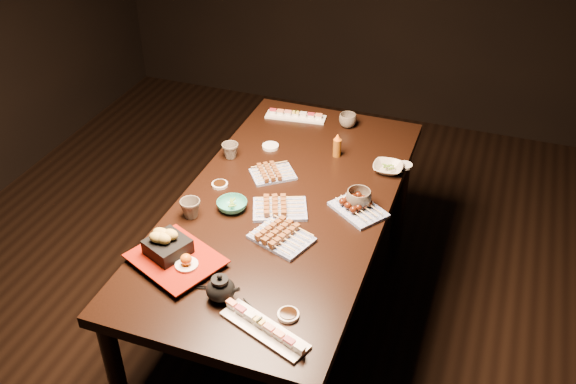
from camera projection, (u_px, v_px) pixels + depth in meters
The scene contains 23 objects.
ground at pixel (244, 339), 3.16m from camera, with size 5.00×5.00×0.00m, color black.
dining_table at pixel (284, 266), 3.04m from camera, with size 0.90×1.80×0.75m, color black.
sushi_platter_near at pixel (264, 327), 2.19m from camera, with size 0.34×0.10×0.04m, color white, non-canonical shape.
sushi_platter_far at pixel (296, 115), 3.44m from camera, with size 0.32×0.09×0.04m, color white, non-canonical shape.
yakitori_plate_center at pixel (280, 205), 2.75m from camera, with size 0.23×0.17×0.06m, color #828EB6, non-canonical shape.
yakitori_plate_right at pixel (282, 234), 2.59m from camera, with size 0.24×0.17×0.06m, color #828EB6, non-canonical shape.
yakitori_plate_left at pixel (273, 171), 2.98m from camera, with size 0.20×0.14×0.05m, color #828EB6, non-canonical shape.
tsukune_plate at pixel (359, 206), 2.75m from camera, with size 0.23×0.17×0.06m, color #828EB6, non-canonical shape.
edamame_bowl_green at pixel (232, 205), 2.77m from camera, with size 0.13×0.13×0.04m, color teal.
edamame_bowl_cream at pixel (388, 168), 3.02m from camera, with size 0.14×0.14×0.03m, color #C0B39D.
tempura_tray at pixel (175, 251), 2.46m from camera, with size 0.34×0.27×0.12m, color black, non-canonical shape.
teacup_near_left at pixel (191, 209), 2.72m from camera, with size 0.09×0.09×0.08m, color brown.
teacup_mid_right at pixel (359, 199), 2.77m from camera, with size 0.11×0.11×0.09m, color brown.
teacup_far_left at pixel (230, 151), 3.10m from camera, with size 0.08×0.08×0.08m, color brown.
teacup_far_right at pixel (348, 120), 3.36m from camera, with size 0.09×0.09×0.07m, color brown.
teapot at pixel (220, 287), 2.31m from camera, with size 0.13×0.13×0.11m, color black, non-canonical shape.
condiment_bottle at pixel (337, 145), 3.10m from camera, with size 0.04×0.04×0.12m, color brown.
sauce_dish_west at pixel (220, 185), 2.92m from camera, with size 0.07×0.07×0.01m, color white.
sauce_dish_east at pixel (405, 165), 3.06m from camera, with size 0.07×0.07×0.01m, color white.
sauce_dish_se at pixel (288, 315), 2.26m from camera, with size 0.08×0.08×0.01m, color white.
sauce_dish_nw at pixel (270, 146), 3.20m from camera, with size 0.08×0.08×0.01m, color white.
chopsticks_near at pixel (188, 286), 2.38m from camera, with size 0.20×0.02×0.01m, color black, non-canonical shape.
chopsticks_se at pixel (261, 318), 2.25m from camera, with size 0.23×0.02×0.01m, color black, non-canonical shape.
Camera 1 is at (0.94, -1.97, 2.41)m, focal length 40.00 mm.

